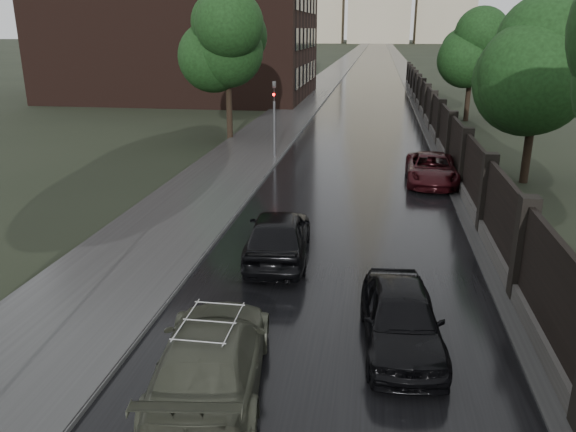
# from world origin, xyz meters

# --- Properties ---
(road) EXTENTS (8.00, 420.00, 0.02)m
(road) POSITION_xyz_m (0.00, 190.00, 0.01)
(road) COLOR black
(road) RESTS_ON ground
(sidewalk_left) EXTENTS (4.00, 420.00, 0.16)m
(sidewalk_left) POSITION_xyz_m (-6.00, 190.00, 0.08)
(sidewalk_left) COLOR #2D2D2D
(sidewalk_left) RESTS_ON ground
(verge_right) EXTENTS (3.00, 420.00, 0.08)m
(verge_right) POSITION_xyz_m (5.50, 190.00, 0.04)
(verge_right) COLOR #2D2D2D
(verge_right) RESTS_ON ground
(fence_right) EXTENTS (0.45, 75.72, 2.70)m
(fence_right) POSITION_xyz_m (4.60, 32.01, 1.01)
(fence_right) COLOR #383533
(fence_right) RESTS_ON ground
(tree_left_far) EXTENTS (4.25, 4.25, 7.39)m
(tree_left_far) POSITION_xyz_m (-8.00, 30.00, 5.24)
(tree_left_far) COLOR black
(tree_left_far) RESTS_ON ground
(tree_right_b) EXTENTS (4.08, 4.08, 7.01)m
(tree_right_b) POSITION_xyz_m (7.50, 22.00, 4.95)
(tree_right_b) COLOR black
(tree_right_b) RESTS_ON ground
(tree_right_c) EXTENTS (4.08, 4.08, 7.01)m
(tree_right_c) POSITION_xyz_m (7.50, 40.00, 4.95)
(tree_right_c) COLOR black
(tree_right_c) RESTS_ON ground
(traffic_light) EXTENTS (0.16, 0.32, 4.00)m
(traffic_light) POSITION_xyz_m (-4.30, 24.99, 2.40)
(traffic_light) COLOR #59595E
(traffic_light) RESTS_ON ground
(volga_sedan) EXTENTS (2.56, 5.03, 1.40)m
(volga_sedan) POSITION_xyz_m (-1.93, 5.17, 0.70)
(volga_sedan) COLOR #424437
(volga_sedan) RESTS_ON ground
(hatchback_left) EXTENTS (2.14, 4.59, 1.52)m
(hatchback_left) POSITION_xyz_m (-1.80, 11.68, 0.76)
(hatchback_left) COLOR black
(hatchback_left) RESTS_ON ground
(car_right_near) EXTENTS (1.91, 4.12, 1.37)m
(car_right_near) POSITION_xyz_m (1.60, 7.27, 0.68)
(car_right_near) COLOR black
(car_right_near) RESTS_ON ground
(car_right_far) EXTENTS (2.23, 4.68, 1.29)m
(car_right_far) POSITION_xyz_m (3.40, 21.23, 0.64)
(car_right_far) COLOR black
(car_right_far) RESTS_ON ground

